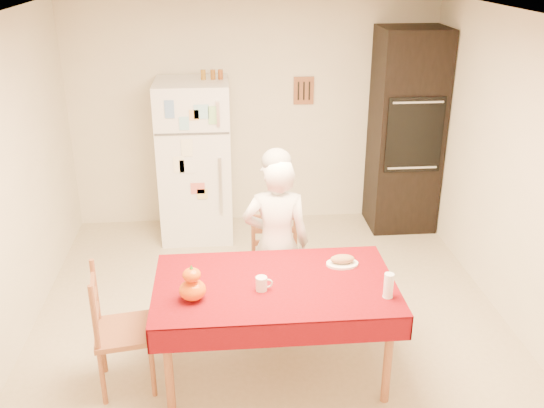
{
  "coord_description": "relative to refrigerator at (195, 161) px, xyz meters",
  "views": [
    {
      "loc": [
        -0.37,
        -4.26,
        2.95
      ],
      "look_at": [
        0.02,
        0.2,
        1.04
      ],
      "focal_mm": 40.0,
      "sensor_mm": 36.0,
      "label": 1
    }
  ],
  "objects": [
    {
      "name": "wine_glass",
      "position": [
        1.37,
        -2.7,
        -0.0
      ],
      "size": [
        0.07,
        0.07,
        0.18
      ],
      "primitive_type": "cylinder",
      "color": "white",
      "rests_on": "dining_table"
    },
    {
      "name": "bread_loaf",
      "position": [
        1.15,
        -2.23,
        -0.04
      ],
      "size": [
        0.18,
        0.1,
        0.06
      ],
      "primitive_type": "ellipsoid",
      "color": "tan",
      "rests_on": "bread_plate"
    },
    {
      "name": "chair_far",
      "position": [
        0.71,
        -1.61,
        -0.34
      ],
      "size": [
        0.43,
        0.42,
        0.95
      ],
      "rotation": [
        0.0,
        0.0,
        -0.04
      ],
      "color": "brown",
      "rests_on": "floor"
    },
    {
      "name": "chair_left",
      "position": [
        -0.51,
        -2.51,
        -0.34
      ],
      "size": [
        0.46,
        0.48,
        0.95
      ],
      "rotation": [
        0.0,
        0.0,
        1.73
      ],
      "color": "brown",
      "rests_on": "floor"
    },
    {
      "name": "refrigerator",
      "position": [
        0.0,
        0.0,
        0.0
      ],
      "size": [
        0.75,
        0.74,
        1.7
      ],
      "color": "white",
      "rests_on": "floor"
    },
    {
      "name": "room_shell",
      "position": [
        0.65,
        -1.88,
        0.77
      ],
      "size": [
        4.02,
        4.52,
        2.51
      ],
      "color": "beige",
      "rests_on": "ground"
    },
    {
      "name": "coffee_mug",
      "position": [
        0.53,
        -2.54,
        -0.04
      ],
      "size": [
        0.08,
        0.08,
        0.1
      ],
      "primitive_type": "cylinder",
      "color": "white",
      "rests_on": "dining_table"
    },
    {
      "name": "spice_jar_right",
      "position": [
        0.3,
        0.05,
        0.9
      ],
      "size": [
        0.05,
        0.05,
        0.1
      ],
      "primitive_type": "cylinder",
      "color": "brown",
      "rests_on": "refrigerator"
    },
    {
      "name": "pumpkin_upper",
      "position": [
        0.06,
        -2.61,
        0.1
      ],
      "size": [
        0.12,
        0.12,
        0.09
      ],
      "primitive_type": "ellipsoid",
      "color": "#D13B04",
      "rests_on": "pumpkin_lower"
    },
    {
      "name": "spice_jar_mid",
      "position": [
        0.22,
        0.05,
        0.9
      ],
      "size": [
        0.05,
        0.05,
        0.1
      ],
      "primitive_type": "cylinder",
      "color": "brown",
      "rests_on": "refrigerator"
    },
    {
      "name": "oven_cabinet",
      "position": [
        2.28,
        0.05,
        0.25
      ],
      "size": [
        0.7,
        0.62,
        2.2
      ],
      "color": "black",
      "rests_on": "floor"
    },
    {
      "name": "spice_jar_left",
      "position": [
        0.13,
        0.05,
        0.9
      ],
      "size": [
        0.05,
        0.05,
        0.1
      ],
      "primitive_type": "cylinder",
      "color": "#98671B",
      "rests_on": "refrigerator"
    },
    {
      "name": "seated_woman",
      "position": [
        0.7,
        -1.81,
        -0.11
      ],
      "size": [
        0.57,
        0.39,
        1.49
      ],
      "primitive_type": "imported",
      "rotation": [
        0.0,
        0.0,
        3.07
      ],
      "color": "white",
      "rests_on": "floor"
    },
    {
      "name": "dining_table",
      "position": [
        0.63,
        -2.45,
        -0.16
      ],
      "size": [
        1.7,
        1.0,
        0.76
      ],
      "color": "brown",
      "rests_on": "floor"
    },
    {
      "name": "floor",
      "position": [
        0.65,
        -1.88,
        -0.85
      ],
      "size": [
        4.5,
        4.5,
        0.0
      ],
      "primitive_type": "plane",
      "color": "tan",
      "rests_on": "ground"
    },
    {
      "name": "bread_plate",
      "position": [
        1.15,
        -2.23,
        -0.08
      ],
      "size": [
        0.24,
        0.24,
        0.02
      ],
      "primitive_type": "cylinder",
      "color": "white",
      "rests_on": "dining_table"
    },
    {
      "name": "pumpkin_lower",
      "position": [
        0.06,
        -2.61,
        -0.02
      ],
      "size": [
        0.18,
        0.18,
        0.14
      ],
      "primitive_type": "ellipsoid",
      "color": "#E64705",
      "rests_on": "dining_table"
    }
  ]
}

